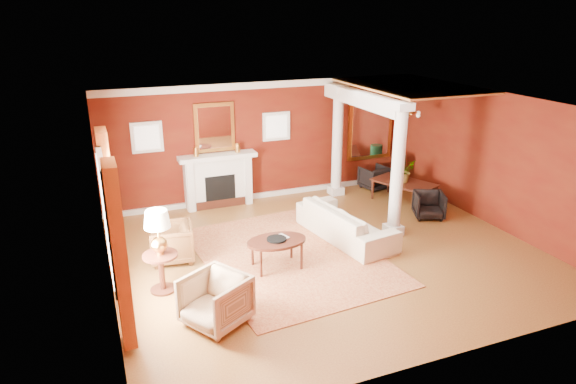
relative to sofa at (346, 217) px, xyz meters
name	(u,v)px	position (x,y,z in m)	size (l,w,h in m)	color
ground	(327,253)	(-0.66, -0.49, -0.47)	(8.00, 8.00, 0.00)	brown
room_shell	(330,153)	(-0.66, -0.49, 1.55)	(8.04, 7.04, 2.92)	#5B1D0C
fireplace	(218,180)	(-1.96, 2.82, 0.18)	(1.85, 0.42, 1.29)	silver
overmantel_mirror	(214,127)	(-1.96, 2.96, 1.43)	(0.95, 0.07, 1.15)	gold
flank_window_left	(147,137)	(-3.51, 2.97, 1.33)	(0.70, 0.07, 0.70)	silver
flank_window_right	(276,126)	(-0.41, 2.97, 1.33)	(0.70, 0.07, 0.70)	silver
left_window	(113,227)	(-4.55, -1.09, 0.95)	(0.21, 2.55, 2.60)	white
column_front	(398,170)	(1.04, -0.19, 0.96)	(0.36, 0.36, 2.80)	silver
column_back	(337,140)	(1.04, 2.51, 0.96)	(0.36, 0.36, 2.80)	silver
header_beam	(362,99)	(1.04, 1.41, 2.15)	(0.30, 3.20, 0.32)	silver
amber_ceiling	(410,86)	(2.19, 1.26, 2.40)	(2.30, 3.40, 0.04)	#C67B3A
dining_mirror	(370,128)	(2.24, 2.96, 1.08)	(1.30, 0.07, 1.70)	gold
chandelier	(408,113)	(2.24, 1.31, 1.78)	(0.60, 0.62, 0.75)	#C1893C
crown_trim	(266,85)	(-0.66, 2.97, 2.35)	(8.00, 0.08, 0.16)	silver
base_trim	(268,194)	(-0.66, 2.97, -0.41)	(8.00, 0.08, 0.12)	silver
rug	(289,256)	(-1.40, -0.35, -0.46)	(3.15, 4.20, 0.02)	maroon
sofa	(346,217)	(0.00, 0.00, 0.00)	(2.40, 0.70, 0.94)	beige
armchair_leopard	(171,241)	(-3.52, 0.32, -0.07)	(0.78, 0.73, 0.80)	black
armchair_stripe	(215,298)	(-3.27, -2.04, -0.03)	(0.85, 0.79, 0.87)	tan
coffee_table	(277,242)	(-1.79, -0.70, 0.04)	(1.11, 1.11, 0.56)	black
coffee_book	(278,232)	(-1.74, -0.66, 0.21)	(0.18, 0.02, 0.25)	black
side_table	(159,238)	(-3.87, -0.75, 0.51)	(0.58, 0.58, 1.46)	black
dining_table	(405,186)	(2.34, 1.37, -0.05)	(1.50, 0.53, 0.84)	black
dining_chair_near	(429,204)	(2.29, 0.30, -0.14)	(0.64, 0.60, 0.66)	black
dining_chair_far	(374,177)	(2.17, 2.51, -0.13)	(0.65, 0.61, 0.67)	black
green_urn	(398,175)	(2.80, 2.34, -0.11)	(0.38, 0.38, 0.91)	#164525
potted_plant	(405,161)	(2.30, 1.38, 0.58)	(0.50, 0.55, 0.43)	#26591E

